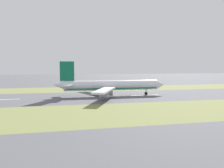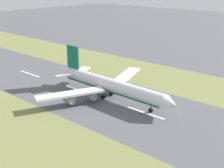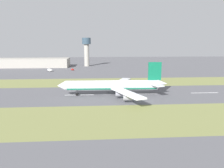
{
  "view_description": "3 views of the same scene",
  "coord_description": "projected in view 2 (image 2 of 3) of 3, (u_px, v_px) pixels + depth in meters",
  "views": [
    {
      "loc": [
        123.43,
        -31.45,
        17.02
      ],
      "look_at": [
        -2.28,
        -3.48,
        7.0
      ],
      "focal_mm": 35.0,
      "sensor_mm": 36.0,
      "label": 1
    },
    {
      "loc": [
        93.35,
        82.76,
        50.67
      ],
      "look_at": [
        -2.28,
        -3.48,
        7.0
      ],
      "focal_mm": 50.0,
      "sensor_mm": 36.0,
      "label": 2
    },
    {
      "loc": [
        -132.26,
        6.03,
        30.93
      ],
      "look_at": [
        -2.28,
        -3.48,
        7.0
      ],
      "focal_mm": 35.0,
      "sensor_mm": 36.0,
      "label": 3
    }
  ],
  "objects": [
    {
      "name": "ground_plane",
      "position": [
        114.0,
        102.0,
        134.42
      ],
      "size": [
        800.0,
        800.0,
        0.0
      ],
      "primitive_type": "plane",
      "color": "#56565B"
    },
    {
      "name": "grass_median_west",
      "position": [
        170.0,
        79.0,
        166.07
      ],
      "size": [
        40.0,
        600.0,
        0.01
      ],
      "primitive_type": "cube",
      "color": "olive",
      "rests_on": "ground"
    },
    {
      "name": "grass_median_east",
      "position": [
        24.0,
        140.0,
        102.77
      ],
      "size": [
        40.0,
        600.0,
        0.01
      ],
      "primitive_type": "cube",
      "color": "olive",
      "rests_on": "ground"
    },
    {
      "name": "centreline_dash_near",
      "position": [
        30.0,
        74.0,
        174.67
      ],
      "size": [
        1.2,
        18.0,
        0.01
      ],
      "primitive_type": "cube",
      "color": "silver",
      "rests_on": "ground"
    },
    {
      "name": "centreline_dash_mid",
      "position": [
        78.0,
        90.0,
        149.31
      ],
      "size": [
        1.2,
        18.0,
        0.01
      ],
      "primitive_type": "cube",
      "color": "silver",
      "rests_on": "ground"
    },
    {
      "name": "centreline_dash_far",
      "position": [
        145.0,
        113.0,
        123.94
      ],
      "size": [
        1.2,
        18.0,
        0.01
      ],
      "primitive_type": "cube",
      "color": "silver",
      "rests_on": "ground"
    },
    {
      "name": "airplane_main_jet",
      "position": [
        109.0,
        85.0,
        137.54
      ],
      "size": [
        64.12,
        67.12,
        20.2
      ],
      "color": "silver",
      "rests_on": "ground"
    }
  ]
}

